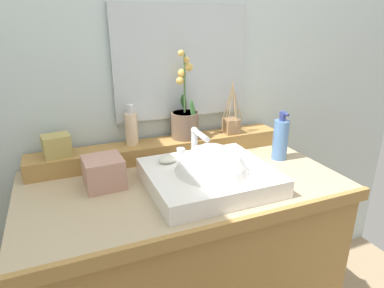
{
  "coord_description": "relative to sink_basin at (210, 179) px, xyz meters",
  "views": [
    {
      "loc": [
        -0.39,
        -1.03,
        1.41
      ],
      "look_at": [
        0.03,
        -0.02,
        1.01
      ],
      "focal_mm": 31.15,
      "sensor_mm": 36.0,
      "label": 1
    }
  ],
  "objects": [
    {
      "name": "trinket_box",
      "position": [
        -0.48,
        0.32,
        0.08
      ],
      "size": [
        0.11,
        0.09,
        0.08
      ],
      "primitive_type": "cube",
      "rotation": [
        0.0,
        0.0,
        0.16
      ],
      "color": "tan",
      "rests_on": "back_ledge"
    },
    {
      "name": "lotion_bottle",
      "position": [
        0.37,
        0.12,
        0.06
      ],
      "size": [
        0.06,
        0.07,
        0.2
      ],
      "color": "#5580BA",
      "rests_on": "vanity_cabinet"
    },
    {
      "name": "back_ledge",
      "position": [
        -0.07,
        0.32,
        0.01
      ],
      "size": [
        1.07,
        0.12,
        0.07
      ],
      "primitive_type": "cube",
      "color": "#A67A3F",
      "rests_on": "vanity_cabinet"
    },
    {
      "name": "soap_bar",
      "position": [
        -0.12,
        0.12,
        0.05
      ],
      "size": [
        0.07,
        0.04,
        0.02
      ],
      "primitive_type": "ellipsoid",
      "color": "silver",
      "rests_on": "sink_basin"
    },
    {
      "name": "potted_plant",
      "position": [
        0.04,
        0.33,
        0.12
      ],
      "size": [
        0.12,
        0.13,
        0.37
      ],
      "color": "brown",
      "rests_on": "back_ledge"
    },
    {
      "name": "soap_dispenser",
      "position": [
        -0.19,
        0.34,
        0.11
      ],
      "size": [
        0.05,
        0.05,
        0.17
      ],
      "color": "beige",
      "rests_on": "back_ledge"
    },
    {
      "name": "reed_diffuser",
      "position": [
        0.25,
        0.31,
        0.08
      ],
      "size": [
        0.09,
        0.13,
        0.23
      ],
      "color": "#97714B",
      "rests_on": "back_ledge"
    },
    {
      "name": "sink_basin",
      "position": [
        0.0,
        0.0,
        0.0
      ],
      "size": [
        0.43,
        0.38,
        0.29
      ],
      "color": "white",
      "rests_on": "vanity_cabinet"
    },
    {
      "name": "mirror",
      "position": [
        0.05,
        0.39,
        0.35
      ],
      "size": [
        0.58,
        0.02,
        0.46
      ],
      "primitive_type": "cube",
      "color": "silver"
    },
    {
      "name": "wall_back",
      "position": [
        -0.07,
        0.5,
        0.41
      ],
      "size": [
        2.9,
        0.2,
        2.6
      ],
      "primitive_type": "cube",
      "color": "silver",
      "rests_on": "ground"
    },
    {
      "name": "vanity_cabinet",
      "position": [
        -0.07,
        0.09,
        -0.46
      ],
      "size": [
        1.14,
        0.63,
        0.87
      ],
      "color": "#A67A3F",
      "rests_on": "ground"
    },
    {
      "name": "tissue_box",
      "position": [
        -0.34,
        0.14,
        0.03
      ],
      "size": [
        0.14,
        0.14,
        0.11
      ],
      "primitive_type": "cube",
      "rotation": [
        0.0,
        0.0,
        0.05
      ],
      "color": "tan",
      "rests_on": "vanity_cabinet"
    }
  ]
}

